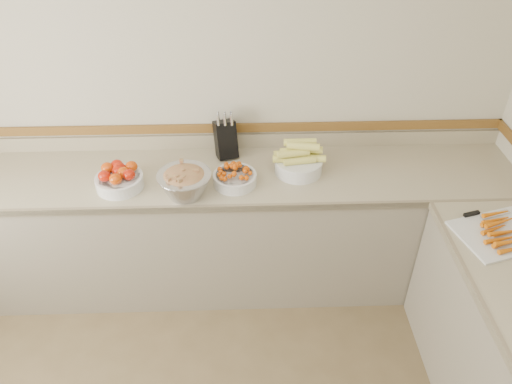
{
  "coord_description": "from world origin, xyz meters",
  "views": [
    {
      "loc": [
        0.27,
        -0.87,
        2.66
      ],
      "look_at": [
        0.35,
        1.35,
        1.0
      ],
      "focal_mm": 35.0,
      "sensor_mm": 36.0,
      "label": 1
    }
  ],
  "objects_px": {
    "tomato_bowl": "(119,178)",
    "corn_bowl": "(299,161)",
    "cutting_board": "(500,232)",
    "knife_block": "(226,138)",
    "cherry_tomato_bowl": "(235,177)",
    "rhubarb_bowl": "(185,182)"
  },
  "relations": [
    {
      "from": "rhubarb_bowl",
      "to": "knife_block",
      "type": "bearing_deg",
      "value": 61.26
    },
    {
      "from": "cutting_board",
      "to": "tomato_bowl",
      "type": "bearing_deg",
      "value": 166.32
    },
    {
      "from": "knife_block",
      "to": "cherry_tomato_bowl",
      "type": "height_order",
      "value": "knife_block"
    },
    {
      "from": "cutting_board",
      "to": "knife_block",
      "type": "bearing_deg",
      "value": 150.23
    },
    {
      "from": "rhubarb_bowl",
      "to": "tomato_bowl",
      "type": "bearing_deg",
      "value": 166.36
    },
    {
      "from": "cherry_tomato_bowl",
      "to": "rhubarb_bowl",
      "type": "height_order",
      "value": "rhubarb_bowl"
    },
    {
      "from": "knife_block",
      "to": "cherry_tomato_bowl",
      "type": "xyz_separation_m",
      "value": [
        0.05,
        -0.32,
        -0.08
      ]
    },
    {
      "from": "corn_bowl",
      "to": "cutting_board",
      "type": "relative_size",
      "value": 0.64
    },
    {
      "from": "tomato_bowl",
      "to": "cutting_board",
      "type": "height_order",
      "value": "tomato_bowl"
    },
    {
      "from": "knife_block",
      "to": "cherry_tomato_bowl",
      "type": "distance_m",
      "value": 0.33
    },
    {
      "from": "tomato_bowl",
      "to": "corn_bowl",
      "type": "bearing_deg",
      "value": 6.51
    },
    {
      "from": "knife_block",
      "to": "cutting_board",
      "type": "distance_m",
      "value": 1.68
    },
    {
      "from": "knife_block",
      "to": "cutting_board",
      "type": "relative_size",
      "value": 0.61
    },
    {
      "from": "rhubarb_bowl",
      "to": "cutting_board",
      "type": "bearing_deg",
      "value": -13.69
    },
    {
      "from": "cherry_tomato_bowl",
      "to": "cutting_board",
      "type": "relative_size",
      "value": 0.51
    },
    {
      "from": "corn_bowl",
      "to": "cutting_board",
      "type": "bearing_deg",
      "value": -32.1
    },
    {
      "from": "knife_block",
      "to": "corn_bowl",
      "type": "xyz_separation_m",
      "value": [
        0.45,
        -0.2,
        -0.05
      ]
    },
    {
      "from": "cherry_tomato_bowl",
      "to": "rhubarb_bowl",
      "type": "xyz_separation_m",
      "value": [
        -0.29,
        -0.1,
        0.04
      ]
    },
    {
      "from": "knife_block",
      "to": "corn_bowl",
      "type": "bearing_deg",
      "value": -24.17
    },
    {
      "from": "tomato_bowl",
      "to": "corn_bowl",
      "type": "relative_size",
      "value": 0.87
    },
    {
      "from": "tomato_bowl",
      "to": "cherry_tomato_bowl",
      "type": "xyz_separation_m",
      "value": [
        0.68,
        0.01,
        -0.01
      ]
    },
    {
      "from": "tomato_bowl",
      "to": "rhubarb_bowl",
      "type": "height_order",
      "value": "rhubarb_bowl"
    }
  ]
}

